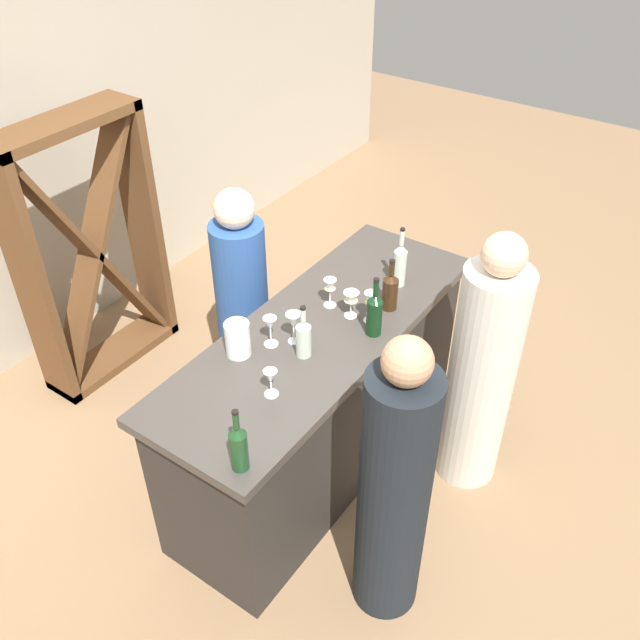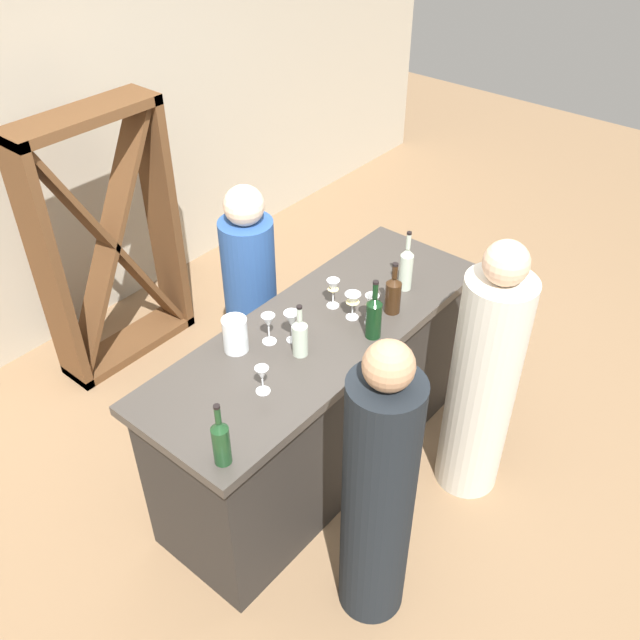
% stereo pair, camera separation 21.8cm
% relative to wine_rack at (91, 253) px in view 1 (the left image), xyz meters
% --- Properties ---
extents(ground_plane, '(12.00, 12.00, 0.00)m').
position_rel_wine_rack_xyz_m(ground_plane, '(0.05, -1.65, -0.84)').
color(ground_plane, '#846647').
extents(back_wall, '(8.00, 0.10, 2.80)m').
position_rel_wine_rack_xyz_m(back_wall, '(0.05, 0.55, 0.56)').
color(back_wall, '#B2A893').
rests_on(back_wall, ground).
extents(bar_counter, '(1.98, 0.70, 0.97)m').
position_rel_wine_rack_xyz_m(bar_counter, '(0.05, -1.65, -0.35)').
color(bar_counter, '#2A2723').
rests_on(bar_counter, ground).
extents(wine_rack, '(0.92, 0.28, 1.67)m').
position_rel_wine_rack_xyz_m(wine_rack, '(0.00, 0.00, 0.00)').
color(wine_rack, brown).
rests_on(wine_rack, ground).
extents(wine_bottle_leftmost_olive_green, '(0.07, 0.07, 0.30)m').
position_rel_wine_rack_xyz_m(wine_bottle_leftmost_olive_green, '(-0.83, -1.89, 0.25)').
color(wine_bottle_leftmost_olive_green, '#193D1E').
rests_on(wine_bottle_leftmost_olive_green, bar_counter).
extents(wine_bottle_second_left_clear_pale, '(0.07, 0.07, 0.28)m').
position_rel_wine_rack_xyz_m(wine_bottle_second_left_clear_pale, '(-0.15, -1.70, 0.24)').
color(wine_bottle_second_left_clear_pale, '#B7C6B2').
rests_on(wine_bottle_second_left_clear_pale, bar_counter).
extents(wine_bottle_center_dark_green, '(0.08, 0.08, 0.32)m').
position_rel_wine_rack_xyz_m(wine_bottle_center_dark_green, '(0.17, -1.88, 0.26)').
color(wine_bottle_center_dark_green, black).
rests_on(wine_bottle_center_dark_green, bar_counter).
extents(wine_bottle_second_right_amber_brown, '(0.08, 0.08, 0.29)m').
position_rel_wine_rack_xyz_m(wine_bottle_second_right_amber_brown, '(0.39, -1.84, 0.24)').
color(wine_bottle_second_right_amber_brown, '#331E0F').
rests_on(wine_bottle_second_right_amber_brown, bar_counter).
extents(wine_bottle_rightmost_clear_pale, '(0.07, 0.07, 0.34)m').
position_rel_wine_rack_xyz_m(wine_bottle_rightmost_clear_pale, '(0.60, -1.77, 0.26)').
color(wine_bottle_rightmost_clear_pale, '#B7C6B2').
rests_on(wine_bottle_rightmost_clear_pale, bar_counter).
extents(wine_glass_near_left, '(0.07, 0.07, 0.17)m').
position_rel_wine_rack_xyz_m(wine_glass_near_left, '(0.24, -1.82, 0.25)').
color(wine_glass_near_left, white).
rests_on(wine_glass_near_left, bar_counter).
extents(wine_glass_near_center, '(0.06, 0.06, 0.14)m').
position_rel_wine_rack_xyz_m(wine_glass_near_center, '(-0.45, -1.74, 0.23)').
color(wine_glass_near_center, white).
rests_on(wine_glass_near_center, bar_counter).
extents(wine_glass_near_right, '(0.08, 0.08, 0.14)m').
position_rel_wine_rack_xyz_m(wine_glass_near_right, '(0.22, -1.72, 0.24)').
color(wine_glass_near_right, white).
rests_on(wine_glass_near_right, bar_counter).
extents(wine_glass_far_left, '(0.08, 0.08, 0.16)m').
position_rel_wine_rack_xyz_m(wine_glass_far_left, '(-0.10, -1.61, 0.25)').
color(wine_glass_far_left, white).
rests_on(wine_glass_far_left, bar_counter).
extents(wine_glass_far_center, '(0.07, 0.07, 0.16)m').
position_rel_wine_rack_xyz_m(wine_glass_far_center, '(0.24, -1.58, 0.24)').
color(wine_glass_far_center, white).
rests_on(wine_glass_far_center, bar_counter).
extents(wine_glass_far_right, '(0.07, 0.07, 0.16)m').
position_rel_wine_rack_xyz_m(wine_glass_far_right, '(-0.18, -1.53, 0.25)').
color(wine_glass_far_right, white).
rests_on(wine_glass_far_right, bar_counter).
extents(water_pitcher, '(0.12, 0.12, 0.17)m').
position_rel_wine_rack_xyz_m(water_pitcher, '(-0.32, -1.45, 0.22)').
color(water_pitcher, silver).
rests_on(water_pitcher, bar_counter).
extents(person_left_guest, '(0.38, 0.38, 1.52)m').
position_rel_wine_rack_xyz_m(person_left_guest, '(0.49, -2.34, -0.13)').
color(person_left_guest, beige).
rests_on(person_left_guest, ground).
extents(person_center_guest, '(0.32, 0.32, 1.56)m').
position_rel_wine_rack_xyz_m(person_center_guest, '(-0.43, -2.37, -0.11)').
color(person_center_guest, black).
rests_on(person_center_guest, ground).
extents(person_right_guest, '(0.33, 0.33, 1.43)m').
position_rel_wine_rack_xyz_m(person_right_guest, '(0.26, -0.96, -0.16)').
color(person_right_guest, '#284C8C').
rests_on(person_right_guest, ground).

